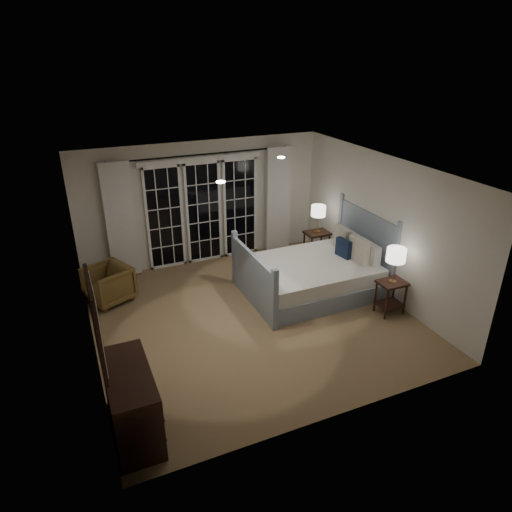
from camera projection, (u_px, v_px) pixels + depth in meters
name	position (u px, v px, depth m)	size (l,w,h in m)	color
floor	(251.00, 316.00, 7.67)	(5.00, 5.00, 0.00)	#836146
ceiling	(250.00, 170.00, 6.62)	(5.00, 5.00, 0.00)	white
wall_left	(83.00, 278.00, 6.24)	(0.02, 5.00, 2.50)	silver
wall_right	(381.00, 226.00, 8.06)	(0.02, 5.00, 2.50)	silver
wall_back	(203.00, 203.00, 9.23)	(5.00, 0.02, 2.50)	silver
wall_front	(339.00, 332.00, 5.07)	(5.00, 0.02, 2.50)	silver
french_doors	(204.00, 211.00, 9.26)	(2.50, 0.04, 2.20)	black
curtain_rod	(202.00, 155.00, 8.73)	(0.03, 0.03, 3.50)	black
curtain_left	(121.00, 221.00, 8.57)	(0.55, 0.10, 2.25)	silver
curtain_right	(278.00, 199.00, 9.77)	(0.55, 0.10, 2.25)	silver
downlight_a	(281.00, 157.00, 7.42)	(0.12, 0.12, 0.01)	white
downlight_b	(221.00, 182.00, 6.08)	(0.12, 0.12, 0.01)	white
bed	(314.00, 274.00, 8.34)	(2.38, 1.71, 1.39)	gray
nightstand_left	(391.00, 293.00, 7.63)	(0.45, 0.36, 0.59)	black
nightstand_right	(317.00, 242.00, 9.52)	(0.49, 0.39, 0.64)	black
lamp_left	(396.00, 255.00, 7.34)	(0.31, 0.31, 0.60)	#AC8244
lamp_right	(318.00, 211.00, 9.24)	(0.30, 0.30, 0.57)	#AC8244
armchair	(108.00, 284.00, 8.01)	(0.71, 0.73, 0.66)	brown
dresser	(132.00, 402.00, 5.23)	(0.51, 1.19, 0.85)	black
mirror	(96.00, 324.00, 4.67)	(0.05, 0.85, 1.00)	black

